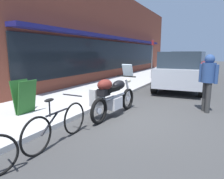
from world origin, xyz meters
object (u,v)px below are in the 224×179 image
parked_bicycle (58,125)px  parked_car_down_block (189,64)px  parked_minivan (181,70)px  parking_sign_pole (152,56)px  touring_motorcycle (112,95)px  pedestrian_walking (208,76)px  sandwich_board_sign (24,97)px

parked_bicycle → parked_car_down_block: parked_car_down_block is taller
parked_minivan → parking_sign_pole: size_ratio=1.89×
parked_bicycle → touring_motorcycle: bearing=-4.8°
parked_minivan → pedestrian_walking: (-3.44, -1.32, 0.14)m
touring_motorcycle → sandwich_board_sign: (-1.13, 2.07, -0.03)m
parked_car_down_block → parked_bicycle: bearing=175.3°
touring_motorcycle → sandwich_board_sign: 2.36m
touring_motorcycle → parking_sign_pole: bearing=8.9°
parked_bicycle → parked_car_down_block: bearing=-4.7°
touring_motorcycle → sandwich_board_sign: size_ratio=2.43×
parking_sign_pole → parked_car_down_block: size_ratio=0.51×
touring_motorcycle → parked_bicycle: 1.95m
parking_sign_pole → pedestrian_walking: bearing=-150.1°
sandwich_board_sign → parking_sign_pole: 9.03m
pedestrian_walking → parking_sign_pole: (6.07, 3.49, 0.48)m
touring_motorcycle → parked_bicycle: bearing=175.2°
parked_minivan → parking_sign_pole: 3.46m
pedestrian_walking → parked_car_down_block: parked_car_down_block is taller
touring_motorcycle → parked_minivan: (5.17, -0.95, 0.33)m
parked_car_down_block → pedestrian_walking: bearing=-169.6°
pedestrian_walking → parked_car_down_block: (8.04, 1.48, -0.12)m
pedestrian_walking → parking_sign_pole: 7.02m
parked_bicycle → sandwich_board_sign: 2.08m
parking_sign_pole → touring_motorcycle: bearing=-171.1°
parked_minivan → sandwich_board_sign: (-6.31, 3.02, -0.36)m
sandwich_board_sign → parking_sign_pole: parking_sign_pole is taller
pedestrian_walking → parking_sign_pole: size_ratio=0.70×
sandwich_board_sign → parked_car_down_block: 11.28m
parked_bicycle → sandwich_board_sign: sandwich_board_sign is taller
parking_sign_pole → sandwich_board_sign: bearing=174.6°
touring_motorcycle → sandwich_board_sign: touring_motorcycle is taller
parked_car_down_block → parked_minivan: bearing=-178.0°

